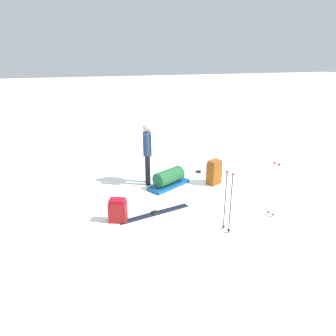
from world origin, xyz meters
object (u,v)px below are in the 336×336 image
(ski_poles_planted_near, at_px, (274,187))
(ski_pair_near, at_px, (155,213))
(backpack_bright, at_px, (118,211))
(ski_poles_planted_far, at_px, (228,199))
(ski_pair_far, at_px, (198,172))
(skier_standing, at_px, (147,151))
(gear_sled, at_px, (169,179))
(backpack_large_dark, at_px, (214,172))

(ski_poles_planted_near, bearing_deg, ski_pair_near, -107.64)
(backpack_bright, distance_m, ski_poles_planted_far, 2.35)
(ski_pair_far, bearing_deg, skier_standing, -76.81)
(ski_poles_planted_near, xyz_separation_m, ski_poles_planted_far, (0.32, -1.25, 0.02))
(ski_pair_near, distance_m, ski_poles_planted_far, 1.80)
(ski_pair_far, distance_m, gear_sled, 1.39)
(ski_poles_planted_far, bearing_deg, ski_poles_planted_near, 104.21)
(skier_standing, bearing_deg, gear_sled, 54.37)
(skier_standing, bearing_deg, backpack_bright, -29.92)
(ski_pair_near, xyz_separation_m, gear_sled, (-1.41, 0.73, 0.21))
(backpack_bright, relative_size, gear_sled, 0.41)
(ski_pair_far, relative_size, backpack_large_dark, 2.60)
(ski_pair_near, distance_m, backpack_large_dark, 2.38)
(ski_pair_near, xyz_separation_m, backpack_bright, (0.10, -0.84, 0.25))
(backpack_large_dark, bearing_deg, ski_poles_planted_far, -17.76)
(skier_standing, xyz_separation_m, backpack_bright, (1.87, -1.08, -0.70))
(ski_poles_planted_far, xyz_separation_m, gear_sled, (-2.52, -0.50, -0.50))
(skier_standing, relative_size, backpack_bright, 3.20)
(skier_standing, distance_m, ski_pair_near, 2.02)
(ski_pair_far, bearing_deg, ski_poles_planted_far, -11.33)
(skier_standing, height_order, ski_poles_planted_near, skier_standing)
(ski_poles_planted_near, distance_m, ski_poles_planted_far, 1.29)
(ski_pair_far, xyz_separation_m, gear_sled, (0.75, -1.15, 0.21))
(skier_standing, xyz_separation_m, ski_pair_near, (1.77, -0.23, -0.94))
(ski_poles_planted_near, relative_size, ski_poles_planted_far, 0.97)
(ski_pair_far, bearing_deg, ski_poles_planted_near, 11.36)
(ski_pair_near, distance_m, gear_sled, 1.61)
(backpack_bright, relative_size, ski_poles_planted_near, 0.42)
(ski_poles_planted_far, bearing_deg, backpack_bright, -115.92)
(backpack_bright, distance_m, ski_poles_planted_near, 3.42)
(ski_poles_planted_near, distance_m, gear_sled, 2.85)
(ski_pair_near, bearing_deg, backpack_bright, -83.53)
(ski_pair_near, relative_size, ski_pair_far, 0.96)
(ski_pair_near, bearing_deg, gear_sled, 152.60)
(ski_pair_far, bearing_deg, ski_pair_near, -41.13)
(skier_standing, distance_m, backpack_bright, 2.27)
(backpack_large_dark, relative_size, ski_poles_planted_far, 0.52)
(ski_poles_planted_near, bearing_deg, backpack_large_dark, -166.53)
(ski_poles_planted_far, relative_size, gear_sled, 1.02)
(skier_standing, xyz_separation_m, gear_sled, (0.36, 0.50, -0.73))
(backpack_bright, bearing_deg, ski_pair_near, 96.47)
(ski_pair_far, xyz_separation_m, ski_poles_planted_far, (3.26, -0.65, 0.71))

